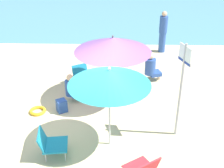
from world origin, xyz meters
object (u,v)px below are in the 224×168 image
Objects in this scene: beach_chair_a at (143,168)px; warning_sign at (182,79)px; beach_chair_c at (50,143)px; person_a at (163,32)px; person_c at (73,88)px; swim_ring at (38,111)px; umbrella_purple at (113,45)px; beach_bag at (62,106)px; person_b at (151,67)px; beach_chair_b at (82,75)px; umbrella_teal at (109,77)px.

beach_chair_a is 2.13m from warning_sign.
warning_sign reaches higher than beach_chair_a.
person_a is (3.13, 6.02, 0.48)m from beach_chair_c.
person_c reaches higher than swim_ring.
beach_bag is at bearing -153.41° from umbrella_purple.
person_a is (1.83, 3.62, -0.87)m from umbrella_purple.
person_b is (2.50, 3.58, 0.15)m from beach_chair_c.
person_c reaches higher than beach_chair_a.
beach_bag is (-2.56, -1.86, -0.31)m from person_b.
person_b is (-0.63, -2.45, -0.32)m from person_a.
person_b is at bearing 7.29° from person_c.
person_a is 4.56× the size of beach_bag.
person_b is 2.97m from warning_sign.
umbrella_purple is 3.05m from beach_chair_c.
warning_sign is (1.56, -1.59, -0.17)m from umbrella_purple.
beach_chair_a reaches higher than beach_chair_b.
beach_chair_a is at bearing -59.20° from umbrella_teal.
person_c is (0.18, 2.23, 0.10)m from beach_chair_c.
swim_ring is at bearing -174.70° from beach_bag.
beach_chair_a is 0.48× the size of person_a.
umbrella_teal reaches higher than person_a.
beach_chair_c is at bearing -162.42° from umbrella_teal.
beach_chair_c is 2.24m from person_c.
warning_sign is (0.37, -2.76, 1.02)m from person_b.
swim_ring is at bearing 105.81° from beach_chair_c.
person_c reaches higher than beach_bag.
person_a reaches higher than beach_bag.
umbrella_teal is 2.59× the size of beach_chair_a.
person_a is at bearing 55.19° from beach_chair_c.
person_a reaches higher than person_c.
beach_chair_c is 1.91× the size of beach_bag.
person_b reaches higher than beach_chair_c.
person_c is 3.22m from warning_sign.
swim_ring is (-3.58, 0.85, -1.46)m from warning_sign.
warning_sign is at bearing 8.52° from beach_chair_c.
umbrella_purple is 4.15m from person_a.
person_a is 4.82m from person_c.
warning_sign is at bearing -1.84° from person_a.
umbrella_teal is 3.62m from person_b.
umbrella_teal is 5.63× the size of beach_bag.
umbrella_purple is 2.14m from beach_bag.
person_b is 2.78× the size of beach_bag.
person_c is (-1.10, 1.83, -1.31)m from umbrella_teal.
warning_sign is at bearing -45.44° from umbrella_purple.
person_c is at bearing 32.76° from swim_ring.
beach_bag is at bearing 84.60° from beach_chair_c.
umbrella_purple is 2.00m from umbrella_teal.
person_b is at bearing -40.96° from beach_chair_a.
swim_ring is (-0.89, -0.57, -0.39)m from person_c.
warning_sign reaches higher than person_c.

